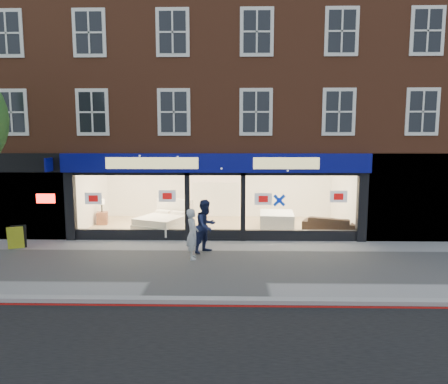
{
  "coord_description": "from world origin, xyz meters",
  "views": [
    {
      "loc": [
        0.65,
        -11.79,
        3.73
      ],
      "look_at": [
        0.34,
        2.5,
        1.92
      ],
      "focal_mm": 32.0,
      "sensor_mm": 36.0,
      "label": 1
    }
  ],
  "objects_px": {
    "pedestrian_grey": "(192,234)",
    "pedestrian_blue": "(206,226)",
    "sofa": "(330,224)",
    "a_board": "(17,237)",
    "mattress_stack": "(277,221)",
    "display_bed": "(164,222)"
  },
  "relations": [
    {
      "from": "sofa",
      "to": "a_board",
      "type": "relative_size",
      "value": 2.6
    },
    {
      "from": "sofa",
      "to": "pedestrian_grey",
      "type": "height_order",
      "value": "pedestrian_grey"
    },
    {
      "from": "sofa",
      "to": "display_bed",
      "type": "bearing_deg",
      "value": 22.44
    },
    {
      "from": "display_bed",
      "to": "sofa",
      "type": "xyz_separation_m",
      "value": [
        6.79,
        -0.21,
        -0.02
      ]
    },
    {
      "from": "sofa",
      "to": "pedestrian_blue",
      "type": "height_order",
      "value": "pedestrian_blue"
    },
    {
      "from": "pedestrian_grey",
      "to": "pedestrian_blue",
      "type": "distance_m",
      "value": 0.85
    },
    {
      "from": "pedestrian_blue",
      "to": "display_bed",
      "type": "bearing_deg",
      "value": 70.79
    },
    {
      "from": "a_board",
      "to": "pedestrian_blue",
      "type": "xyz_separation_m",
      "value": [
        6.66,
        -0.33,
        0.5
      ]
    },
    {
      "from": "mattress_stack",
      "to": "a_board",
      "type": "xyz_separation_m",
      "value": [
        -9.41,
        -2.98,
        -0.04
      ]
    },
    {
      "from": "display_bed",
      "to": "pedestrian_grey",
      "type": "distance_m",
      "value": 4.03
    },
    {
      "from": "display_bed",
      "to": "mattress_stack",
      "type": "xyz_separation_m",
      "value": [
        4.7,
        0.37,
        0.01
      ]
    },
    {
      "from": "mattress_stack",
      "to": "pedestrian_grey",
      "type": "distance_m",
      "value": 5.14
    },
    {
      "from": "a_board",
      "to": "mattress_stack",
      "type": "bearing_deg",
      "value": -4.43
    },
    {
      "from": "pedestrian_blue",
      "to": "sofa",
      "type": "bearing_deg",
      "value": -23.36
    },
    {
      "from": "mattress_stack",
      "to": "pedestrian_grey",
      "type": "height_order",
      "value": "pedestrian_grey"
    },
    {
      "from": "display_bed",
      "to": "pedestrian_grey",
      "type": "relative_size",
      "value": 1.61
    },
    {
      "from": "pedestrian_grey",
      "to": "mattress_stack",
      "type": "bearing_deg",
      "value": -47.53
    },
    {
      "from": "mattress_stack",
      "to": "sofa",
      "type": "distance_m",
      "value": 2.17
    },
    {
      "from": "mattress_stack",
      "to": "pedestrian_grey",
      "type": "xyz_separation_m",
      "value": [
        -3.13,
        -4.06,
        0.37
      ]
    },
    {
      "from": "display_bed",
      "to": "pedestrian_blue",
      "type": "xyz_separation_m",
      "value": [
        1.95,
        -2.94,
        0.47
      ]
    },
    {
      "from": "pedestrian_grey",
      "to": "pedestrian_blue",
      "type": "relative_size",
      "value": 0.9
    },
    {
      "from": "sofa",
      "to": "pedestrian_grey",
      "type": "distance_m",
      "value": 6.29
    }
  ]
}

